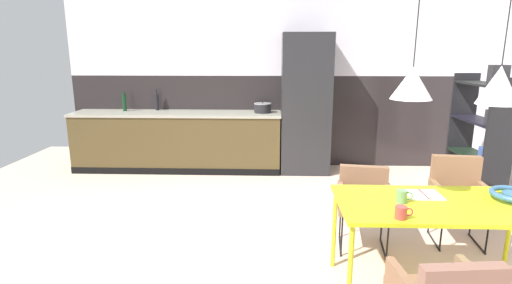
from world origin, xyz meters
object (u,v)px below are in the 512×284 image
armchair_facing_counter (364,195)px  armchair_far_side (458,189)px  bottle_oil_tall (124,102)px  pendant_lamp_over_table_near (412,83)px  open_shelf_unit (479,141)px  mug_dark_espresso (401,212)px  mug_glass_clear (402,196)px  dining_table (442,209)px  refrigerator_column (305,104)px  cooking_pot (263,108)px  bottle_wine_green (157,102)px  pendant_lamp_over_table_far (499,85)px  open_book (424,195)px

armchair_facing_counter → armchair_far_side: bearing=-163.2°
bottle_oil_tall → pendant_lamp_over_table_near: 4.67m
armchair_facing_counter → open_shelf_unit: bearing=-141.7°
open_shelf_unit → pendant_lamp_over_table_near: 2.25m
armchair_facing_counter → mug_dark_espresso: bearing=97.4°
armchair_facing_counter → mug_glass_clear: mug_glass_clear is taller
dining_table → open_shelf_unit: open_shelf_unit is taller
refrigerator_column → dining_table: bearing=-76.6°
armchair_facing_counter → pendant_lamp_over_table_near: bearing=104.5°
mug_dark_espresso → cooking_pot: 3.63m
armchair_facing_counter → open_shelf_unit: 1.73m
refrigerator_column → mug_dark_espresso: bearing=-84.2°
mug_glass_clear → armchair_facing_counter: bearing=96.9°
mug_dark_espresso → cooking_pot: cooking_pot is taller
bottle_oil_tall → open_shelf_unit: 4.94m
mug_glass_clear → bottle_wine_green: size_ratio=0.37×
mug_glass_clear → bottle_wine_green: 4.39m
mug_glass_clear → pendant_lamp_over_table_far: (0.61, 0.04, 0.82)m
armchair_far_side → bottle_wine_green: (-3.63, 2.49, 0.52)m
open_book → bottle_wine_green: bearing=132.9°
mug_glass_clear → bottle_wine_green: (-2.79, 3.39, 0.26)m
armchair_far_side → mug_dark_espresso: 1.54m
armchair_facing_counter → bottle_wine_green: 3.81m
armchair_far_side → pendant_lamp_over_table_far: bearing=80.8°
armchair_facing_counter → bottle_oil_tall: 4.10m
bottle_oil_tall → open_shelf_unit: (4.64, -1.67, -0.19)m
dining_table → pendant_lamp_over_table_near: 0.98m
mug_dark_espresso → refrigerator_column: bearing=95.8°
mug_glass_clear → cooking_pot: size_ratio=0.47×
mug_dark_espresso → pendant_lamp_over_table_far: pendant_lamp_over_table_far is taller
refrigerator_column → mug_glass_clear: (0.45, -3.17, -0.26)m
armchair_far_side → mug_dark_espresso: (-0.95, -1.19, 0.26)m
bottle_wine_green → open_book: bearing=-47.1°
open_book → pendant_lamp_over_table_near: (-0.22, -0.16, 0.88)m
armchair_far_side → armchair_facing_counter: size_ratio=1.10×
armchair_facing_counter → pendant_lamp_over_table_near: size_ratio=0.56×
open_book → mug_dark_espresso: mug_dark_espresso is taller
mug_dark_espresso → pendant_lamp_over_table_near: (0.10, 0.29, 0.84)m
dining_table → bottle_wine_green: 4.59m
open_book → bottle_oil_tall: bearing=138.1°
open_shelf_unit → pendant_lamp_over_table_far: pendant_lamp_over_table_far is taller
cooking_pot → mug_dark_espresso: bearing=-74.0°
open_book → cooking_pot: 3.32m
open_shelf_unit → cooking_pot: bearing=-122.6°
bottle_oil_tall → bottle_wine_green: 0.50m
mug_glass_clear → bottle_wine_green: bearing=129.4°
armchair_far_side → open_shelf_unit: open_shelf_unit is taller
mug_glass_clear → pendant_lamp_over_table_far: size_ratio=0.09×
refrigerator_column → bottle_wine_green: (-2.34, 0.21, -0.01)m
dining_table → open_shelf_unit: 1.93m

